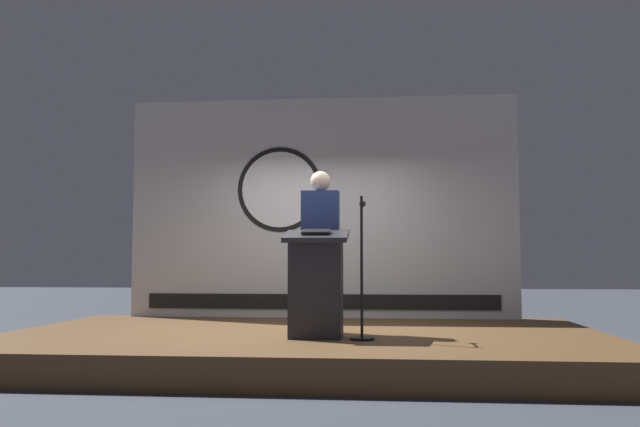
# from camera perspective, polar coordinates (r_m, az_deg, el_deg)

# --- Properties ---
(ground_plane) EXTENTS (40.00, 40.00, 0.00)m
(ground_plane) POSITION_cam_1_polar(r_m,az_deg,el_deg) (7.42, -1.27, -12.30)
(ground_plane) COLOR #383D47
(stage_platform) EXTENTS (6.40, 4.00, 0.30)m
(stage_platform) POSITION_cam_1_polar(r_m,az_deg,el_deg) (7.40, -1.27, -11.15)
(stage_platform) COLOR brown
(stage_platform) RESTS_ON ground
(banner_display) EXTENTS (5.31, 0.12, 3.01)m
(banner_display) POSITION_cam_1_polar(r_m,az_deg,el_deg) (9.22, 0.01, 0.48)
(banner_display) COLOR silver
(banner_display) RESTS_ON stage_platform
(podium) EXTENTS (0.64, 0.50, 1.09)m
(podium) POSITION_cam_1_polar(r_m,az_deg,el_deg) (6.75, -0.33, -6.01)
(podium) COLOR #26262B
(podium) RESTS_ON stage_platform
(speaker_person) EXTENTS (0.40, 0.26, 1.74)m
(speaker_person) POSITION_cam_1_polar(r_m,az_deg,el_deg) (7.22, 0.04, -3.06)
(speaker_person) COLOR black
(speaker_person) RESTS_ON stage_platform
(microphone_stand) EXTENTS (0.24, 0.46, 1.40)m
(microphone_stand) POSITION_cam_1_polar(r_m,az_deg,el_deg) (6.61, 3.58, -6.49)
(microphone_stand) COLOR black
(microphone_stand) RESTS_ON stage_platform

